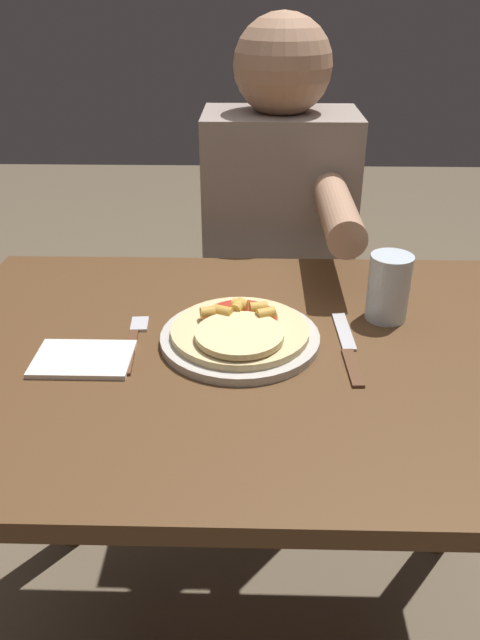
# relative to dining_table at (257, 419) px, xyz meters

# --- Properties ---
(dining_table) EXTENTS (1.05, 0.73, 0.76)m
(dining_table) POSITION_rel_dining_table_xyz_m (0.00, 0.00, 0.00)
(dining_table) COLOR brown
(dining_table) RESTS_ON ground_plane
(plate) EXTENTS (0.25, 0.25, 0.01)m
(plate) POSITION_rel_dining_table_xyz_m (-0.03, 0.02, 0.14)
(plate) COLOR beige
(plate) RESTS_ON dining_table
(pizza) EXTENTS (0.22, 0.22, 0.04)m
(pizza) POSITION_rel_dining_table_xyz_m (-0.03, 0.02, 0.16)
(pizza) COLOR #E0C689
(pizza) RESTS_ON plate
(fork) EXTENTS (0.03, 0.18, 0.00)m
(fork) POSITION_rel_dining_table_xyz_m (-0.20, 0.02, 0.14)
(fork) COLOR brown
(fork) RESTS_ON dining_table
(knife) EXTENTS (0.03, 0.22, 0.00)m
(knife) POSITION_rel_dining_table_xyz_m (0.14, 0.00, 0.14)
(knife) COLOR brown
(knife) RESTS_ON dining_table
(drinking_glass) EXTENTS (0.07, 0.07, 0.11)m
(drinking_glass) POSITION_rel_dining_table_xyz_m (0.22, 0.11, 0.19)
(drinking_glass) COLOR silver
(drinking_glass) RESTS_ON dining_table
(napkin) EXTENTS (0.15, 0.10, 0.01)m
(napkin) POSITION_rel_dining_table_xyz_m (-0.27, -0.04, 0.14)
(napkin) COLOR silver
(napkin) RESTS_ON dining_table
(person_diner) EXTENTS (0.34, 0.52, 1.22)m
(person_diner) POSITION_rel_dining_table_xyz_m (0.05, 0.56, 0.09)
(person_diner) COLOR #2D2D38
(person_diner) RESTS_ON ground_plane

